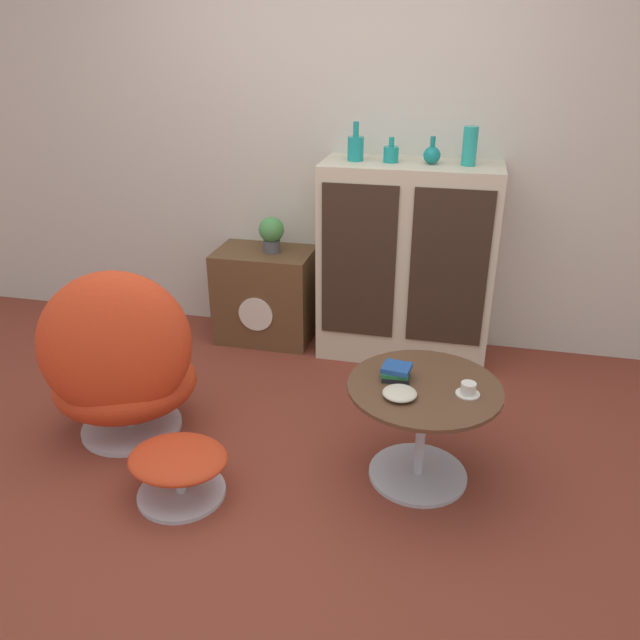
% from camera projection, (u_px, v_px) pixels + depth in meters
% --- Properties ---
extents(ground_plane, '(12.00, 12.00, 0.00)m').
position_uv_depth(ground_plane, '(262.00, 480.00, 2.89)').
color(ground_plane, brown).
extents(wall_back, '(6.40, 0.06, 2.60)m').
position_uv_depth(wall_back, '(338.00, 138.00, 3.84)').
color(wall_back, beige).
rests_on(wall_back, ground_plane).
extents(sideboard, '(1.04, 0.45, 1.21)m').
position_uv_depth(sideboard, '(406.00, 263.00, 3.81)').
color(sideboard, beige).
rests_on(sideboard, ground_plane).
extents(tv_console, '(0.62, 0.43, 0.61)m').
position_uv_depth(tv_console, '(265.00, 295.00, 4.13)').
color(tv_console, brown).
rests_on(tv_console, ground_plane).
extents(egg_chair, '(0.91, 0.88, 0.93)m').
position_uv_depth(egg_chair, '(121.00, 366.00, 3.04)').
color(egg_chair, '#B7B7BC').
rests_on(egg_chair, ground_plane).
extents(ottoman, '(0.44, 0.39, 0.24)m').
position_uv_depth(ottoman, '(179.00, 465.00, 2.73)').
color(ottoman, '#B7B7BC').
rests_on(ottoman, ground_plane).
extents(coffee_table, '(0.68, 0.68, 0.49)m').
position_uv_depth(coffee_table, '(422.00, 419.00, 2.79)').
color(coffee_table, '#B7B7BC').
rests_on(coffee_table, ground_plane).
extents(vase_leftmost, '(0.09, 0.09, 0.22)m').
position_uv_depth(vase_leftmost, '(356.00, 147.00, 3.59)').
color(vase_leftmost, teal).
rests_on(vase_leftmost, sideboard).
extents(vase_inner_left, '(0.09, 0.09, 0.14)m').
position_uv_depth(vase_inner_left, '(391.00, 154.00, 3.56)').
color(vase_inner_left, teal).
rests_on(vase_inner_left, sideboard).
extents(vase_inner_right, '(0.10, 0.10, 0.15)m').
position_uv_depth(vase_inner_right, '(432.00, 155.00, 3.51)').
color(vase_inner_right, '#147A75').
rests_on(vase_inner_right, sideboard).
extents(vase_rightmost, '(0.08, 0.08, 0.21)m').
position_uv_depth(vase_rightmost, '(470.00, 146.00, 3.45)').
color(vase_rightmost, teal).
rests_on(vase_rightmost, sideboard).
extents(potted_plant, '(0.16, 0.16, 0.23)m').
position_uv_depth(potted_plant, '(271.00, 232.00, 3.94)').
color(potted_plant, '#4C4C51').
rests_on(potted_plant, tv_console).
extents(teacup, '(0.10, 0.10, 0.06)m').
position_uv_depth(teacup, '(468.00, 390.00, 2.64)').
color(teacup, silver).
rests_on(teacup, coffee_table).
extents(book_stack, '(0.14, 0.12, 0.07)m').
position_uv_depth(book_stack, '(396.00, 372.00, 2.76)').
color(book_stack, black).
rests_on(book_stack, coffee_table).
extents(bowl, '(0.15, 0.15, 0.04)m').
position_uv_depth(bowl, '(400.00, 393.00, 2.62)').
color(bowl, beige).
rests_on(bowl, coffee_table).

